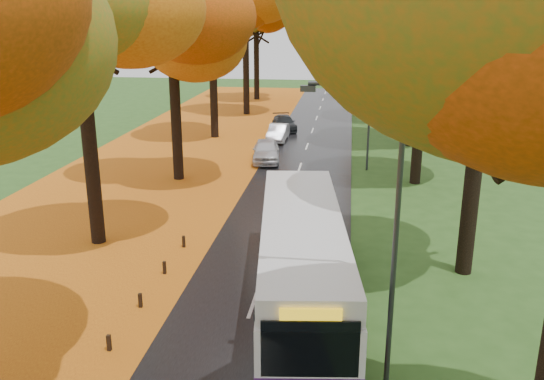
% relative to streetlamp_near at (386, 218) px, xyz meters
% --- Properties ---
extents(road, '(6.50, 90.00, 0.04)m').
position_rel_streetlamp_near_xyz_m(road, '(-3.95, 17.00, -4.69)').
color(road, black).
rests_on(road, ground).
extents(centre_line, '(0.12, 90.00, 0.01)m').
position_rel_streetlamp_near_xyz_m(centre_line, '(-3.95, 17.00, -4.67)').
color(centre_line, silver).
rests_on(centre_line, road).
extents(leaf_verge, '(12.00, 90.00, 0.02)m').
position_rel_streetlamp_near_xyz_m(leaf_verge, '(-12.95, 17.00, -4.70)').
color(leaf_verge, '#8E380C').
rests_on(leaf_verge, ground).
extents(leaf_drift, '(0.90, 90.00, 0.01)m').
position_rel_streetlamp_near_xyz_m(leaf_drift, '(-7.00, 17.00, -4.67)').
color(leaf_drift, orange).
rests_on(leaf_drift, road).
extents(trees_left, '(9.20, 74.00, 13.88)m').
position_rel_streetlamp_near_xyz_m(trees_left, '(-11.13, 19.06, 4.82)').
color(trees_left, black).
rests_on(trees_left, ground).
extents(trees_right, '(9.30, 74.20, 13.96)m').
position_rel_streetlamp_near_xyz_m(trees_right, '(3.24, 18.91, 4.98)').
color(trees_right, black).
rests_on(trees_right, ground).
extents(streetlamp_near, '(2.45, 0.18, 8.00)m').
position_rel_streetlamp_near_xyz_m(streetlamp_near, '(0.00, 0.00, 0.00)').
color(streetlamp_near, '#333538').
rests_on(streetlamp_near, ground).
extents(streetlamp_mid, '(2.45, 0.18, 8.00)m').
position_rel_streetlamp_near_xyz_m(streetlamp_mid, '(0.00, 22.00, 0.00)').
color(streetlamp_mid, '#333538').
rests_on(streetlamp_mid, ground).
extents(streetlamp_far, '(2.45, 0.18, 8.00)m').
position_rel_streetlamp_near_xyz_m(streetlamp_far, '(0.00, 44.00, 0.00)').
color(streetlamp_far, '#333538').
rests_on(streetlamp_far, ground).
extents(bus, '(4.00, 11.87, 3.06)m').
position_rel_streetlamp_near_xyz_m(bus, '(-2.35, 4.23, -3.07)').
color(bus, '#5D0E24').
rests_on(bus, road).
extents(car_white, '(2.23, 4.42, 1.45)m').
position_rel_streetlamp_near_xyz_m(car_white, '(-6.30, 23.23, -3.95)').
color(car_white, silver).
rests_on(car_white, road).
extents(car_silver, '(1.45, 3.83, 1.25)m').
position_rel_streetlamp_near_xyz_m(car_silver, '(-6.30, 29.70, -4.05)').
color(car_silver, '#98999F').
rests_on(car_silver, road).
extents(car_dark, '(2.70, 4.38, 1.19)m').
position_rel_streetlamp_near_xyz_m(car_dark, '(-6.30, 33.92, -4.08)').
color(car_dark, black).
rests_on(car_dark, road).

